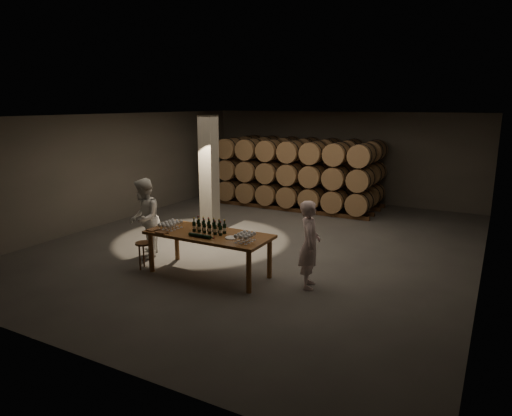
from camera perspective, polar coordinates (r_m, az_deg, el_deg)
The scene contains 15 objects.
room at distance 12.42m, azimuth -5.88°, elevation 4.14°, with size 12.00×12.00×12.00m.
tasting_table at distance 9.42m, azimuth -5.91°, elevation -3.74°, with size 2.60×1.10×0.90m.
barrel_stack_back at distance 16.47m, azimuth 6.46°, elevation 4.89°, with size 5.48×0.95×2.31m.
barrel_stack_front at distance 15.20m, azimuth 4.47°, elevation 4.25°, with size 5.48×0.95×2.31m.
bottle_cluster at distance 9.41m, azimuth -5.87°, elevation -2.44°, with size 0.72×0.22×0.30m.
lying_bottles at distance 9.09m, azimuth -6.98°, elevation -3.47°, with size 0.60×0.08×0.08m.
glass_cluster_left at distance 9.77m, azimuth -10.65°, elevation -1.92°, with size 0.30×0.52×0.17m.
glass_cluster_right at distance 8.76m, azimuth -1.38°, elevation -3.42°, with size 0.30×0.41×0.17m.
plate at distance 9.01m, azimuth -3.07°, elevation -3.73°, with size 0.26×0.26×0.01m, color white.
notebook_near at distance 9.55m, azimuth -11.67°, elevation -2.98°, with size 0.23×0.18×0.03m, color brown.
notebook_corner at distance 9.80m, azimuth -12.70°, elevation -2.63°, with size 0.20×0.26×0.02m, color brown.
pen at distance 9.50m, azimuth -11.21°, elevation -3.10°, with size 0.01×0.01×0.15m, color black.
stool at distance 10.08m, azimuth -13.84°, elevation -4.78°, with size 0.36×0.36×0.59m.
person_man at distance 8.80m, azimuth 6.71°, elevation -4.56°, with size 0.63×0.41×1.72m, color white.
person_woman at distance 10.72m, azimuth -13.80°, elevation -1.28°, with size 0.90×0.70×1.85m, color white.
Camera 1 is at (5.12, -9.94, 3.50)m, focal length 32.00 mm.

